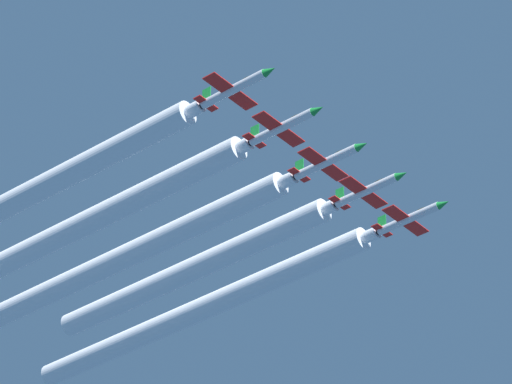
{
  "coord_description": "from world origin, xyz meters",
  "views": [
    {
      "loc": [
        165.67,
        124.3,
        2.5
      ],
      "look_at": [
        0.04,
        -12.59,
        151.47
      ],
      "focal_mm": 126.24,
      "sensor_mm": 36.0,
      "label": 1
    }
  ],
  "objects_px": {
    "jet_inner_left": "(368,190)",
    "jet_inner_right": "(284,126)",
    "jet_far_left": "(410,218)",
    "jet_far_right": "(235,88)",
    "jet_center": "(328,161)"
  },
  "relations": [
    {
      "from": "jet_center",
      "to": "jet_inner_left",
      "type": "bearing_deg",
      "value": -178.65
    },
    {
      "from": "jet_inner_left",
      "to": "jet_inner_right",
      "type": "relative_size",
      "value": 1.0
    },
    {
      "from": "jet_inner_left",
      "to": "jet_far_right",
      "type": "relative_size",
      "value": 1.0
    },
    {
      "from": "jet_far_left",
      "to": "jet_inner_left",
      "type": "relative_size",
      "value": 1.0
    },
    {
      "from": "jet_center",
      "to": "jet_inner_right",
      "type": "bearing_deg",
      "value": 2.38
    },
    {
      "from": "jet_inner_left",
      "to": "jet_far_right",
      "type": "distance_m",
      "value": 30.61
    },
    {
      "from": "jet_far_left",
      "to": "jet_far_right",
      "type": "height_order",
      "value": "jet_far_right"
    },
    {
      "from": "jet_far_left",
      "to": "jet_inner_left",
      "type": "bearing_deg",
      "value": -3.74
    },
    {
      "from": "jet_inner_left",
      "to": "jet_center",
      "type": "bearing_deg",
      "value": 1.35
    },
    {
      "from": "jet_far_left",
      "to": "jet_inner_left",
      "type": "height_order",
      "value": "jet_inner_left"
    },
    {
      "from": "jet_inner_right",
      "to": "jet_far_right",
      "type": "xyz_separation_m",
      "value": [
        10.11,
        -0.21,
        0.65
      ]
    },
    {
      "from": "jet_far_right",
      "to": "jet_center",
      "type": "bearing_deg",
      "value": -179.35
    },
    {
      "from": "jet_inner_right",
      "to": "jet_center",
      "type": "bearing_deg",
      "value": -177.62
    },
    {
      "from": "jet_inner_left",
      "to": "jet_inner_right",
      "type": "bearing_deg",
      "value": 1.88
    },
    {
      "from": "jet_inner_right",
      "to": "jet_inner_left",
      "type": "bearing_deg",
      "value": -178.12
    }
  ]
}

